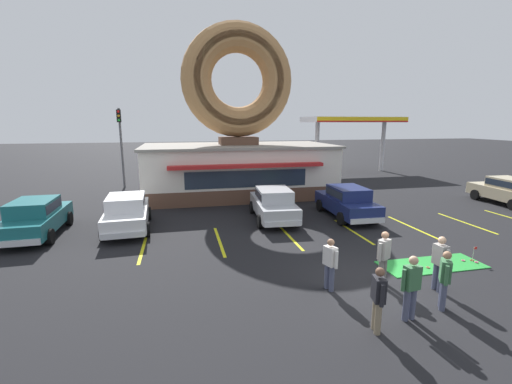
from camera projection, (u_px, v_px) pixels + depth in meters
The scene contains 30 objects.
ground_plane at pixel (383, 286), 10.23m from camera, with size 160.00×160.00×0.00m, color black.
donut_shop_building at pixel (238, 139), 22.39m from camera, with size 12.30×6.75×10.96m.
putting_mat at pixel (431, 265), 11.72m from camera, with size 3.57×1.31×0.03m, color green.
mini_donut_near_left at pixel (428, 267), 11.42m from camera, with size 0.13×0.13×0.04m, color #A5724C.
mini_donut_near_right at pixel (463, 260), 12.00m from camera, with size 0.13×0.13×0.04m, color #D8667F.
mini_donut_mid_left at pixel (472, 260), 12.02m from camera, with size 0.13×0.13×0.04m, color brown.
mini_donut_mid_centre at pixel (476, 262), 11.85m from camera, with size 0.13×0.13×0.04m, color #D8667F.
mini_donut_mid_right at pixel (405, 271), 11.17m from camera, with size 0.13×0.13×0.04m, color brown.
golf_ball at pixel (414, 265), 11.62m from camera, with size 0.04×0.04×0.04m, color white.
putting_flag_pin at pixel (475, 251), 11.85m from camera, with size 0.13×0.01×0.55m.
car_champagne at pixel (508, 190), 20.19m from camera, with size 2.18×4.65×1.60m.
car_navy at pixel (347, 201), 17.49m from camera, with size 2.08×4.61×1.60m.
car_teal at pixel (36, 216), 14.58m from camera, with size 2.06×4.60×1.60m.
car_silver at pixel (273, 203), 17.03m from camera, with size 2.22×4.67×1.60m.
car_white at pixel (127, 211), 15.45m from camera, with size 2.17×4.65×1.60m.
pedestrian_blue_sweater_man at pixel (440, 261), 9.78m from camera, with size 0.26×0.60×1.64m.
pedestrian_hooded_kid at pixel (384, 255), 10.19m from camera, with size 0.53×0.40×1.65m.
pedestrian_leather_jacket_man at pixel (330, 262), 9.85m from camera, with size 0.35×0.57×1.55m.
pedestrian_clipboard_woman at pixel (378, 297), 7.84m from camera, with size 0.33×0.58×1.59m.
pedestrian_beanie_man at pixel (411, 285), 8.31m from camera, with size 0.59×0.28×1.67m.
pedestrian_crossing_woman at pixel (445, 277), 8.83m from camera, with size 0.41×0.51×1.59m.
trash_bin at pixel (350, 191), 21.71m from camera, with size 0.57×0.57×0.97m.
traffic_light_pole at pixel (121, 138), 24.92m from camera, with size 0.28×0.47×5.80m.
gas_station_canopy at pixel (352, 122), 32.80m from camera, with size 9.00×4.46×5.30m.
parking_stripe_far_left at pixel (143, 247), 13.44m from camera, with size 0.12×3.60×0.01m, color yellow.
parking_stripe_left at pixel (219, 241), 14.08m from camera, with size 0.12×3.60×0.01m, color yellow.
parking_stripe_mid_left at pixel (289, 236), 14.72m from camera, with size 0.12×3.60×0.01m, color yellow.
parking_stripe_centre at pixel (353, 231), 15.36m from camera, with size 0.12×3.60×0.01m, color yellow.
parking_stripe_mid_right at pixel (411, 227), 16.00m from camera, with size 0.12×3.60×0.01m, color yellow.
parking_stripe_right at pixel (465, 223), 16.64m from camera, with size 0.12×3.60×0.01m, color yellow.
Camera 1 is at (-5.78, -8.40, 4.81)m, focal length 24.00 mm.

